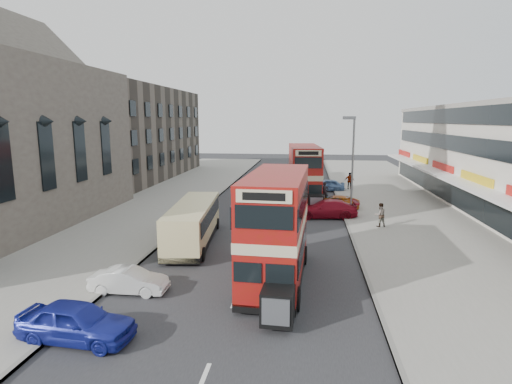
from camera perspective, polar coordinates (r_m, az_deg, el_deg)
The scene contains 20 objects.
ground at distance 17.08m, azimuth -4.03°, elevation -17.37°, with size 160.00×160.00×0.00m, color #28282B.
road_surface at distance 35.86m, azimuth 2.16°, elevation -2.60°, with size 12.00×90.00×0.01m, color #28282B.
pavement_right at distance 36.82m, azimuth 21.13°, elevation -2.83°, with size 12.00×90.00×0.15m, color gray.
pavement_left at distance 38.75m, azimuth -15.81°, elevation -1.91°, with size 12.00×90.00×0.15m, color gray.
kerb_left at distance 36.86m, azimuth -7.33°, elevation -2.21°, with size 0.20×90.00×0.16m, color gray.
kerb_right at distance 35.85m, azimuth 11.93°, elevation -2.70°, with size 0.20×90.00×0.16m, color gray.
brick_terrace at distance 58.51m, azimuth -18.32°, elevation 7.74°, with size 14.00×28.00×12.00m, color #66594C.
commercial_row at distance 40.68m, azimuth 31.82°, elevation 4.10°, with size 9.90×46.20×9.30m.
street_lamp at distance 33.18m, azimuth 13.23°, elevation 4.48°, with size 1.00×0.20×8.12m.
bus_main at distance 19.80m, azimuth 2.88°, elevation -4.96°, with size 2.97×9.52×5.19m.
bus_second at distance 39.14m, azimuth 6.75°, elevation 2.53°, with size 3.42×9.63×5.26m.
coach at distance 26.53m, azimuth -8.75°, elevation -4.13°, with size 3.15×9.19×2.39m.
car_left_near at distance 16.65m, azimuth -23.78°, elevation -16.24°, with size 1.70×4.23×1.44m, color #1B2598.
car_left_front at distance 20.03m, azimuth -17.29°, elevation -11.72°, with size 1.23×3.53×1.16m, color silver.
car_right_a at distance 33.57m, azimuth 9.76°, elevation -2.35°, with size 2.04×5.02×1.46m, color maroon.
car_right_b at distance 36.97m, azimuth 10.94°, elevation -1.44°, with size 2.00×4.34×1.21m, color #BA5912.
car_right_c at distance 46.12m, azimuth 9.83°, elevation 0.95°, with size 1.60×3.96×1.35m, color #5A80B4.
pedestrian_near at distance 31.10m, azimuth 16.93°, elevation -3.05°, with size 0.65×0.44×1.78m, color gray.
pedestrian_far at distance 47.12m, azimuth 12.92°, elevation 1.54°, with size 1.10×0.46×1.87m, color gray.
cyclist at distance 38.06m, azimuth 9.55°, elevation -0.82°, with size 0.71×1.81×2.24m.
Camera 1 is at (3.03, -14.86, 7.86)m, focal length 28.65 mm.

